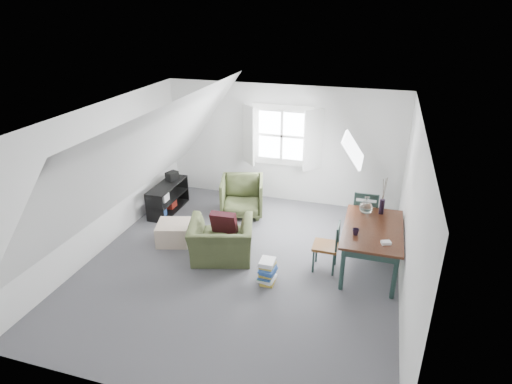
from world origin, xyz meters
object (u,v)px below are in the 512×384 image
(armchair_near, at_px, (222,258))
(dining_table, at_px, (372,233))
(dining_chair_far, at_px, (365,214))
(magazine_stack, at_px, (267,272))
(ottoman, at_px, (174,233))
(dining_chair_near, at_px, (328,246))
(media_shelf, at_px, (167,200))
(armchair_far, at_px, (242,213))

(armchair_near, height_order, dining_table, dining_table)
(dining_chair_far, bearing_deg, dining_table, 110.85)
(dining_table, distance_m, magazine_stack, 1.77)
(ottoman, height_order, dining_chair_near, dining_chair_near)
(dining_chair_far, distance_m, dining_chair_near, 1.24)
(armchair_near, bearing_deg, dining_table, 173.19)
(media_shelf, height_order, magazine_stack, media_shelf)
(dining_chair_near, bearing_deg, ottoman, -84.80)
(armchair_far, xyz_separation_m, dining_chair_far, (2.44, -0.37, 0.52))
(armchair_far, distance_m, dining_table, 2.98)
(dining_chair_near, height_order, magazine_stack, dining_chair_near)
(media_shelf, bearing_deg, dining_table, -8.28)
(ottoman, xyz_separation_m, magazine_stack, (1.95, -0.70, 0.01))
(armchair_far, relative_size, dining_table, 0.56)
(ottoman, bearing_deg, armchair_far, 59.84)
(armchair_near, relative_size, ottoman, 1.86)
(dining_chair_far, xyz_separation_m, dining_chair_near, (-0.50, -1.13, -0.08))
(armchair_near, height_order, media_shelf, media_shelf)
(magazine_stack, bearing_deg, dining_chair_far, 53.07)
(armchair_far, bearing_deg, dining_table, -41.81)
(dining_chair_far, bearing_deg, armchair_near, 41.40)
(media_shelf, bearing_deg, armchair_near, -33.47)
(armchair_far, height_order, media_shelf, media_shelf)
(armchair_far, relative_size, ottoman, 1.53)
(media_shelf, bearing_deg, dining_chair_far, 4.36)
(media_shelf, xyz_separation_m, magazine_stack, (2.64, -1.79, -0.07))
(armchair_far, distance_m, dining_chair_near, 2.49)
(armchair_near, xyz_separation_m, dining_chair_far, (2.25, 1.32, 0.52))
(armchair_far, height_order, dining_table, dining_table)
(dining_chair_near, bearing_deg, armchair_near, -77.07)
(ottoman, bearing_deg, media_shelf, 122.25)
(armchair_far, bearing_deg, armchair_near, -98.71)
(dining_chair_far, relative_size, magazine_stack, 2.58)
(armchair_near, xyz_separation_m, dining_chair_near, (1.75, 0.19, 0.44))
(armchair_near, xyz_separation_m, ottoman, (-1.03, 0.26, 0.19))
(magazine_stack, bearing_deg, armchair_far, 117.67)
(ottoman, xyz_separation_m, dining_chair_far, (3.27, 1.06, 0.33))
(armchair_near, distance_m, dining_chair_far, 2.66)
(ottoman, xyz_separation_m, media_shelf, (-0.69, 1.09, 0.08))
(ottoman, relative_size, magazine_stack, 1.45)
(dining_table, xyz_separation_m, dining_chair_near, (-0.66, -0.20, -0.22))
(ottoman, bearing_deg, dining_table, 2.17)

